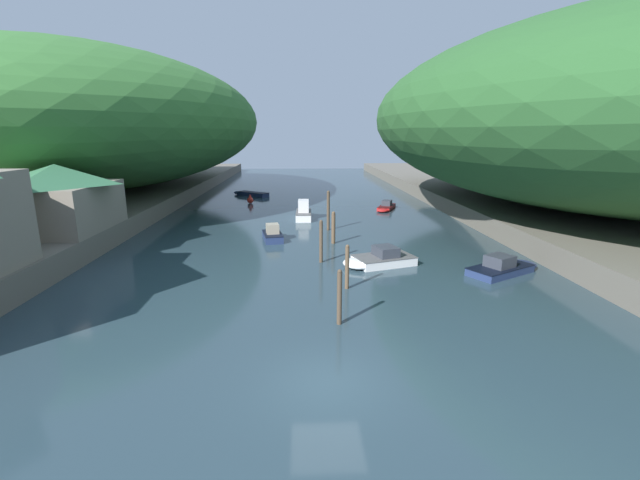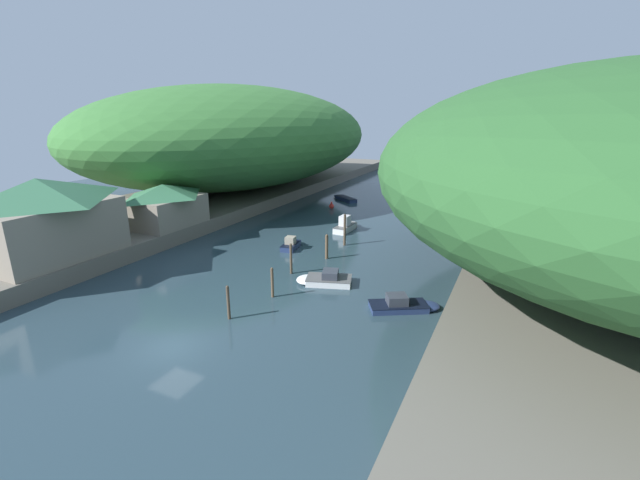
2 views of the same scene
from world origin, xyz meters
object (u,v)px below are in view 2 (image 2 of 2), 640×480
object	(u,v)px
boat_near_quay	(344,198)
channel_buoy_near	(332,206)
boathouse_shed	(164,204)
boat_open_rowboat	(405,305)
boat_navy_launch	(292,244)
waterfront_building	(42,217)
boat_far_upstream	(347,226)
boat_yellow_tender	(324,279)
boat_red_skiff	(431,227)
person_on_quay	(172,220)

from	to	relation	value
boat_near_quay	channel_buoy_near	bearing A→B (deg)	-134.96
boathouse_shed	boat_near_quay	xyz separation A→B (m)	(9.74, 28.67, -3.68)
boat_near_quay	boat_open_rowboat	bearing A→B (deg)	-113.45
boathouse_shed	boat_navy_launch	world-z (taller)	boathouse_shed
waterfront_building	boat_near_quay	size ratio (longest dim) A/B	2.08
boat_open_rowboat	channel_buoy_near	distance (m)	33.49
boathouse_shed	boat_near_quay	bearing A→B (deg)	71.23
boat_far_upstream	boat_yellow_tender	bearing A→B (deg)	-73.04
boathouse_shed	boat_red_skiff	bearing A→B (deg)	32.23
boat_far_upstream	person_on_quay	xyz separation A→B (m)	(-15.24, -12.86, 2.00)
person_on_quay	channel_buoy_near	bearing A→B (deg)	-23.76
waterfront_building	channel_buoy_near	xyz separation A→B (m)	(12.11, 34.37, -4.71)
boat_near_quay	person_on_quay	size ratio (longest dim) A/B	3.26
boat_far_upstream	channel_buoy_near	world-z (taller)	boat_far_upstream
boat_navy_launch	boat_near_quay	xyz separation A→B (m)	(-4.70, 25.59, -0.14)
waterfront_building	boat_open_rowboat	world-z (taller)	waterfront_building
boat_near_quay	boat_yellow_tender	bearing A→B (deg)	-122.67
waterfront_building	channel_buoy_near	size ratio (longest dim) A/B	10.06
waterfront_building	boat_open_rowboat	xyz separation A→B (m)	(30.50, 6.38, -4.81)
boat_yellow_tender	boat_red_skiff	bearing A→B (deg)	-30.85
boat_open_rowboat	waterfront_building	bearing A→B (deg)	-107.72
boat_far_upstream	boat_yellow_tender	xyz separation A→B (m)	(4.53, -16.27, -0.20)
boat_red_skiff	person_on_quay	bearing A→B (deg)	58.04
boat_far_upstream	boathouse_shed	bearing A→B (deg)	-143.49
boathouse_shed	boat_far_upstream	xyz separation A→B (m)	(17.06, 11.99, -3.39)
boat_far_upstream	boat_open_rowboat	bearing A→B (deg)	-55.17
boat_far_upstream	boat_navy_launch	distance (m)	9.29
boat_yellow_tender	boat_navy_launch	bearing A→B (deg)	25.96
waterfront_building	channel_buoy_near	world-z (taller)	waterfront_building
boat_navy_launch	boat_open_rowboat	bearing A→B (deg)	-42.35
waterfront_building	person_on_quay	size ratio (longest dim) A/B	6.79
waterfront_building	boat_red_skiff	size ratio (longest dim) A/B	2.31
boat_navy_launch	boat_yellow_tender	size ratio (longest dim) A/B	0.76
boathouse_shed	waterfront_building	bearing A→B (deg)	-96.70
person_on_quay	waterfront_building	bearing A→B (deg)	161.68
boathouse_shed	boat_yellow_tender	size ratio (longest dim) A/B	1.66
channel_buoy_near	person_on_quay	xyz separation A→B (m)	(-8.82, -22.72, 2.12)
boat_far_upstream	boat_open_rowboat	size ratio (longest dim) A/B	0.93
boat_navy_launch	person_on_quay	world-z (taller)	person_on_quay
boat_navy_launch	boat_red_skiff	xyz separation A→B (m)	(11.83, 13.48, -0.12)
boat_red_skiff	waterfront_building	bearing A→B (deg)	68.90
waterfront_building	boat_far_upstream	bearing A→B (deg)	52.92
boat_far_upstream	boat_near_quay	size ratio (longest dim) A/B	0.91
boat_far_upstream	person_on_quay	bearing A→B (deg)	-138.43
boat_yellow_tender	boathouse_shed	bearing A→B (deg)	60.59
waterfront_building	boat_far_upstream	size ratio (longest dim) A/B	2.28
boat_open_rowboat	person_on_quay	size ratio (longest dim) A/B	3.20
boat_navy_launch	channel_buoy_near	world-z (taller)	boat_navy_launch
channel_buoy_near	boat_near_quay	bearing A→B (deg)	97.48
boat_yellow_tender	channel_buoy_near	xyz separation A→B (m)	(-10.95, 26.13, 0.07)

